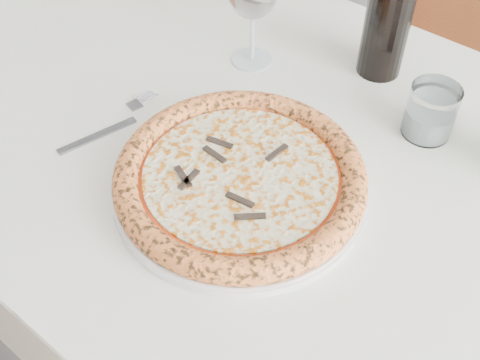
% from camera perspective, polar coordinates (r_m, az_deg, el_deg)
% --- Properties ---
extents(dining_table, '(1.47, 0.95, 0.76)m').
position_cam_1_polar(dining_table, '(0.95, 3.35, -0.86)').
color(dining_table, brown).
rests_on(dining_table, floor).
extents(chair_far, '(0.41, 0.41, 0.93)m').
position_cam_1_polar(chair_far, '(1.58, 18.80, 12.48)').
color(chair_far, brown).
rests_on(chair_far, floor).
extents(plate, '(0.35, 0.35, 0.02)m').
position_cam_1_polar(plate, '(0.82, -0.00, -0.53)').
color(plate, white).
rests_on(plate, dining_table).
extents(pizza, '(0.34, 0.34, 0.04)m').
position_cam_1_polar(pizza, '(0.81, -0.00, 0.31)').
color(pizza, '#F29C56').
rests_on(pizza, plate).
extents(fork, '(0.06, 0.18, 0.00)m').
position_cam_1_polar(fork, '(0.94, -12.20, 5.10)').
color(fork, slate).
rests_on(fork, dining_table).
extents(tumbler, '(0.07, 0.07, 0.08)m').
position_cam_1_polar(tumbler, '(0.93, 17.58, 5.97)').
color(tumbler, white).
rests_on(tumbler, dining_table).
extents(wine_bottle, '(0.07, 0.07, 0.30)m').
position_cam_1_polar(wine_bottle, '(0.99, 14.17, 16.00)').
color(wine_bottle, black).
rests_on(wine_bottle, dining_table).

